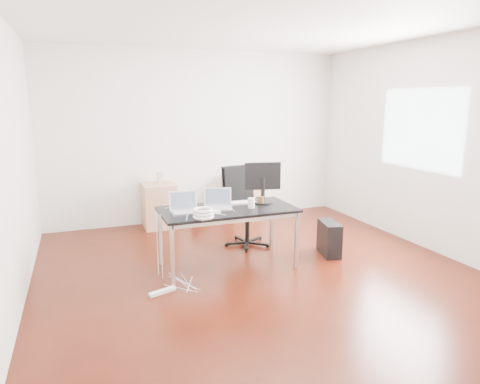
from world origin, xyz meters
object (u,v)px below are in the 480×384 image
object	(u,v)px
desk	(227,213)
office_chair	(244,202)
filing_cabinet_left	(159,206)
pc_tower	(329,238)
filing_cabinet_right	(243,199)

from	to	relation	value
desk	office_chair	xyz separation A→B (m)	(0.50, 0.73, -0.07)
filing_cabinet_left	pc_tower	distance (m)	2.77
filing_cabinet_left	pc_tower	world-z (taller)	filing_cabinet_left
office_chair	pc_tower	distance (m)	1.26
desk	filing_cabinet_right	world-z (taller)	desk
office_chair	pc_tower	world-z (taller)	office_chair
desk	filing_cabinet_right	size ratio (longest dim) A/B	2.29
desk	office_chair	size ratio (longest dim) A/B	1.48
office_chair	pc_tower	size ratio (longest dim) A/B	2.40
office_chair	filing_cabinet_left	size ratio (longest dim) A/B	1.54
filing_cabinet_right	pc_tower	bearing A→B (deg)	-78.61
desk	filing_cabinet_right	xyz separation A→B (m)	(0.97, 1.98, -0.33)
filing_cabinet_left	pc_tower	xyz separation A→B (m)	(1.85, -2.06, -0.13)
filing_cabinet_left	filing_cabinet_right	xyz separation A→B (m)	(1.44, 0.00, 0.00)
desk	office_chair	distance (m)	0.89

